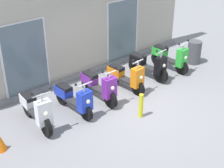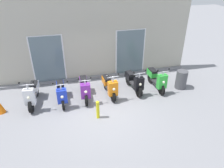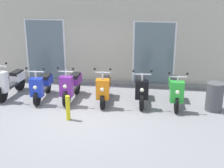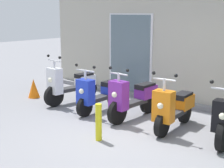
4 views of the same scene
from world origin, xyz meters
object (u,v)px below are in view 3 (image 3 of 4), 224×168
at_px(scooter_black, 141,89).
at_px(scooter_green, 175,90).
at_px(curb_bollard, 68,108).
at_px(scooter_blue, 42,86).
at_px(scooter_purple, 71,86).
at_px(scooter_orange, 104,88).
at_px(scooter_white, 10,82).
at_px(trash_bin, 215,97).

distance_m(scooter_black, scooter_green, 1.04).
relative_size(scooter_black, curb_bollard, 2.30).
bearing_deg(scooter_black, scooter_blue, -177.73).
height_order(scooter_purple, scooter_green, scooter_purple).
bearing_deg(scooter_green, scooter_purple, 179.77).
height_order(scooter_orange, curb_bollard, scooter_orange).
distance_m(scooter_purple, scooter_green, 3.21).
relative_size(scooter_white, scooter_green, 1.05).
relative_size(scooter_purple, scooter_green, 1.03).
bearing_deg(scooter_purple, scooter_orange, -2.58).
height_order(scooter_blue, curb_bollard, scooter_blue).
distance_m(scooter_orange, scooter_black, 1.14).
bearing_deg(trash_bin, scooter_black, 172.69).
bearing_deg(scooter_white, scooter_orange, -1.74).
distance_m(scooter_blue, trash_bin, 5.28).
xyz_separation_m(scooter_blue, scooter_orange, (2.00, 0.00, 0.00)).
distance_m(scooter_purple, curb_bollard, 1.48).
relative_size(scooter_blue, scooter_black, 0.97).
bearing_deg(scooter_blue, scooter_green, 0.52).
relative_size(scooter_orange, curb_bollard, 2.16).
bearing_deg(curb_bollard, scooter_green, 26.07).
bearing_deg(scooter_white, curb_bollard, -32.54).
relative_size(scooter_white, curb_bollard, 2.38).
height_order(scooter_white, scooter_purple, scooter_white).
bearing_deg(scooter_blue, scooter_black, 2.27).
bearing_deg(trash_bin, scooter_orange, 177.29).
height_order(scooter_purple, scooter_black, scooter_purple).
distance_m(scooter_white, scooter_orange, 3.11).
height_order(scooter_white, scooter_black, scooter_white).
height_order(scooter_green, trash_bin, scooter_green).
xyz_separation_m(scooter_orange, trash_bin, (3.28, -0.16, -0.03)).
distance_m(scooter_orange, trash_bin, 3.29).
bearing_deg(curb_bollard, scooter_purple, 101.08).
height_order(scooter_white, scooter_orange, scooter_white).
xyz_separation_m(scooter_green, curb_bollard, (-2.93, -1.43, -0.15)).
height_order(scooter_purple, trash_bin, scooter_purple).
bearing_deg(curb_bollard, scooter_white, 147.46).
xyz_separation_m(scooter_purple, scooter_black, (2.18, 0.07, -0.02)).
relative_size(scooter_orange, scooter_black, 0.94).
relative_size(scooter_green, trash_bin, 1.89).
bearing_deg(scooter_purple, scooter_black, 1.94).
height_order(scooter_blue, trash_bin, scooter_blue).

